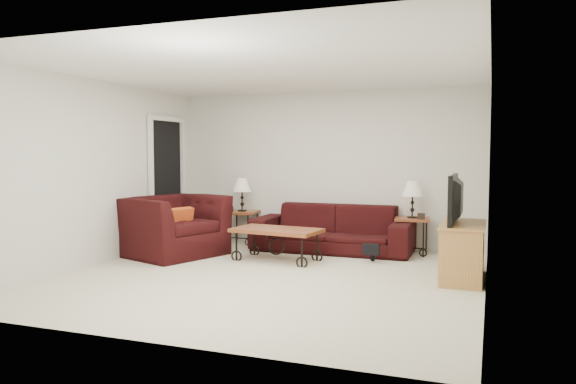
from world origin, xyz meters
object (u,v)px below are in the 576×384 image
Objects in this scene: side_table_left at (242,227)px; television at (462,199)px; coffee_table at (277,245)px; armchair at (173,226)px; lamp_right at (412,200)px; side_table_right at (412,236)px; sofa at (332,228)px; tv_stand at (463,251)px; backpack at (373,245)px; lamp_left at (242,195)px.

television is at bearing -22.61° from side_table_left.
side_table_left is at bearing -112.61° from television.
armchair is (-1.59, -0.16, 0.21)m from coffee_table.
lamp_right is 1.69m from television.
side_table_right is 1.82m from television.
sofa is 4.45× the size of side_table_right.
television is at bearing -7.19° from coffee_table.
tv_stand is 0.63m from television.
armchair is 1.34× the size of television.
armchair is at bearing -92.24° from television.
side_table_right is 2.08m from coffee_table.
television is at bearing -62.38° from lamp_right.
lamp_right is at bearing 8.63° from sofa.
armchair is 2.93m from backpack.
lamp_left is at bearing 0.00° from side_table_left.
coffee_table is 0.90× the size of armchair.
side_table_left is at bearing 157.51° from tv_stand.
lamp_left is (-2.80, 0.00, 0.55)m from side_table_right.
side_table_right reaches higher than backpack.
lamp_left is 2.80m from lamp_right.
coffee_table is (1.08, -1.17, -0.60)m from lamp_left.
side_table_right is 0.49× the size of tv_stand.
backpack is (2.36, -0.77, -0.04)m from side_table_left.
backpack is (1.28, 0.41, 0.01)m from coffee_table.
television reaches higher than backpack.
television is (1.97, -1.31, 0.61)m from sofa.
armchair reaches higher than side_table_right.
side_table_right is at bearing 118.22° from tv_stand.
side_table_left is (-1.61, 0.18, -0.08)m from sofa.
side_table_right is 0.55m from lamp_right.
side_table_right is at bearing -152.38° from television.
lamp_left is (0.00, 0.00, 0.55)m from side_table_left.
sofa is 2.01× the size of coffee_table.
tv_stand is (0.80, -1.49, -0.48)m from lamp_right.
side_table_left is at bearing 0.00° from lamp_left.
side_table_left is 1.00× the size of lamp_left.
sofa is at bearing -123.68° from television.
side_table_right is 1.17× the size of backpack.
backpack is at bearing -119.54° from side_table_right.
armchair is at bearing -110.91° from lamp_left.
tv_stand is (4.11, -0.16, -0.10)m from armchair.
side_table_left is at bearing 132.55° from coffee_table.
lamp_left reaches higher than backpack.
lamp_left is 1.70m from coffee_table.
coffee_table is 2.63m from television.
sofa is at bearing -6.37° from lamp_left.
sofa is 1.69m from lamp_left.
television is at bearing -33.68° from sofa.
side_table_left is 2.85m from lamp_right.
coffee_table is 1.20× the size of television.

